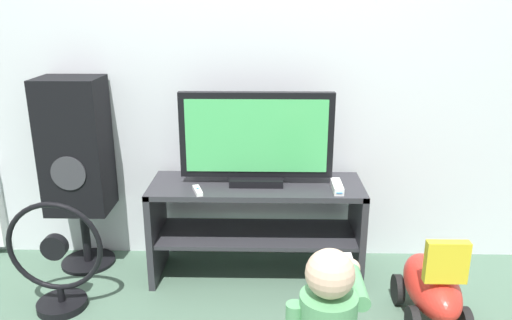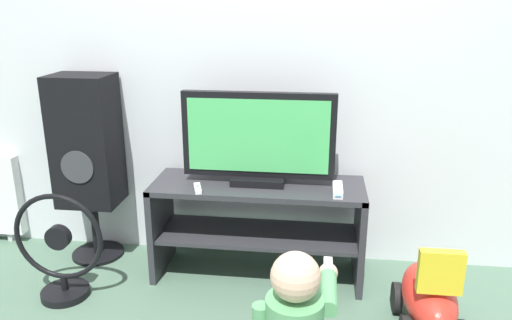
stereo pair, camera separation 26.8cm
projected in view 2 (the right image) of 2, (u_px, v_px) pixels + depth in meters
The scene contains 9 objects.
ground_plane at pixel (253, 292), 2.79m from camera, with size 16.00×16.00×0.00m, color #4C6B56.
wall_back at pixel (264, 47), 2.87m from camera, with size 10.00×0.06×2.60m.
tv_stand at pixel (258, 215), 2.87m from camera, with size 1.20×0.42×0.57m.
television at pixel (258, 139), 2.75m from camera, with size 0.85×0.20×0.52m.
game_console at pixel (338, 190), 2.67m from camera, with size 0.05×0.19×0.04m.
remote_primary at pixel (198, 188), 2.71m from camera, with size 0.07×0.13×0.03m.
speaker_tower at pixel (87, 145), 2.98m from camera, with size 0.36×0.32×1.15m.
floor_fan at pixel (60, 252), 2.68m from camera, with size 0.50×0.26×0.61m.
ride_on_toy at pixel (429, 297), 2.40m from camera, with size 0.29×0.53×0.51m.
Camera 2 is at (0.32, -2.41, 1.55)m, focal length 35.00 mm.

